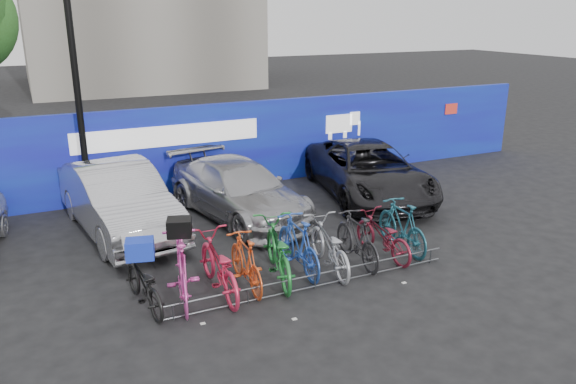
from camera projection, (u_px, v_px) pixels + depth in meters
ground at (300, 275)px, 10.70m from camera, size 100.00×100.00×0.00m
hoarding at (205, 148)px, 15.50m from camera, size 22.00×0.18×2.40m
lamppost at (76, 80)px, 13.06m from camera, size 0.25×0.50×6.11m
bike_rack at (315, 281)px, 10.13m from camera, size 5.60×0.03×0.30m
car_1 at (119, 200)px, 12.58m from camera, size 2.29×4.88×1.55m
car_2 at (239, 190)px, 13.60m from camera, size 2.77×4.93×1.35m
car_3 at (368, 171)px, 15.05m from camera, size 3.38×5.54×1.43m
bike_0 at (143, 283)px, 9.40m from camera, size 0.83×1.80×0.91m
bike_1 at (182, 268)px, 9.59m from camera, size 0.95×2.09×1.21m
bike_2 at (218, 265)px, 9.87m from camera, size 0.73×2.04×1.07m
bike_3 at (246, 262)px, 10.09m from camera, size 0.52×1.69×1.01m
bike_4 at (278, 251)px, 10.42m from camera, size 1.18×2.21×1.11m
bike_5 at (298, 245)px, 10.70m from camera, size 0.56×1.86×1.11m
bike_6 at (329, 246)px, 10.78m from camera, size 0.88×1.97×1.00m
bike_7 at (357, 239)px, 11.07m from camera, size 0.59×1.76×1.04m
bike_8 at (382, 236)px, 11.37m from camera, size 0.74×1.79×0.92m
bike_9 at (402, 226)px, 11.68m from camera, size 0.60×1.82×1.08m
cargo_crate at (140, 249)px, 9.21m from camera, size 0.52×0.45×0.32m
cargo_topcase at (179, 227)px, 9.36m from camera, size 0.50×0.47×0.30m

